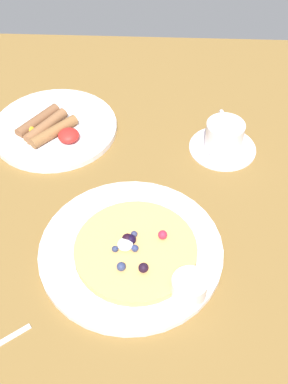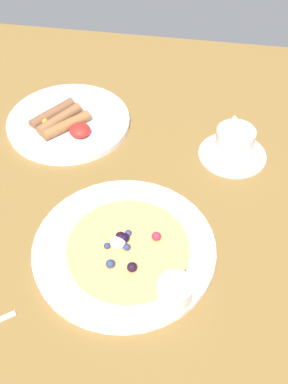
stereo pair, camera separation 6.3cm
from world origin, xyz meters
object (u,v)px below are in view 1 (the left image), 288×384
Objects in this scene: syrup_ramekin at (189,287)px; breakfast_plate at (55,128)px; coffee_saucer at (222,147)px; coffee_cup at (224,135)px; pancake_plate at (131,250)px.

syrup_ramekin is 0.21× the size of breakfast_plate.
coffee_saucer is 0.03m from coffee_cup.
coffee_saucer is at bearing -85.73° from coffee_cup.
syrup_ramekin is at bearing -40.83° from pancake_plate.
syrup_ramekin is at bearing -102.40° from coffee_saucer.
coffee_cup is at bearing 94.27° from coffee_saucer.
syrup_ramekin is 0.34m from coffee_cup.
syrup_ramekin is 0.45m from breakfast_plate.
breakfast_plate is at bearing 173.03° from coffee_saucer.
pancake_plate reaches higher than coffee_saucer.
pancake_plate is 2.25× the size of coffee_saucer.
syrup_ramekin reaches higher than coffee_saucer.
coffee_cup is (0.07, 0.33, 0.01)m from syrup_ramekin.
coffee_cup is at bearing -6.67° from breakfast_plate.
syrup_ramekin reaches higher than pancake_plate.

